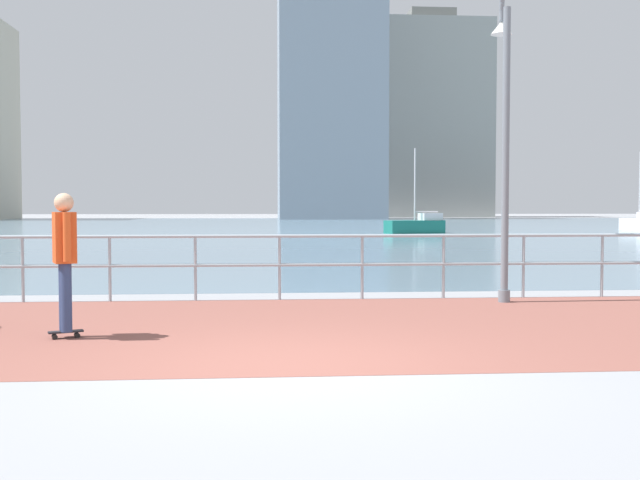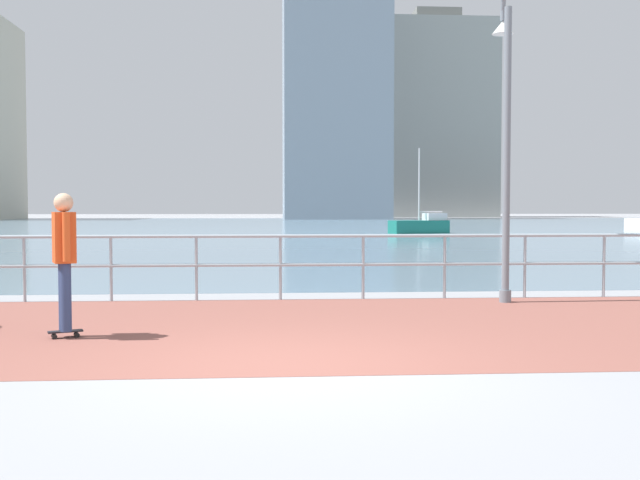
# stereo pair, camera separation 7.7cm
# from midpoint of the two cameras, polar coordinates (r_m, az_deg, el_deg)

# --- Properties ---
(ground) EXTENTS (220.00, 220.00, 0.00)m
(ground) POSITION_cam_midpoint_polar(r_m,az_deg,el_deg) (47.48, -3.72, 0.63)
(ground) COLOR gray
(brick_paving) EXTENTS (28.00, 5.80, 0.01)m
(brick_paving) POSITION_cam_midpoint_polar(r_m,az_deg,el_deg) (9.95, -2.45, -6.53)
(brick_paving) COLOR brown
(brick_paving) RESTS_ON ground
(harbor_water) EXTENTS (180.00, 88.00, 0.00)m
(harbor_water) POSITION_cam_midpoint_polar(r_m,az_deg,el_deg) (57.75, -3.78, 0.97)
(harbor_water) COLOR slate
(harbor_water) RESTS_ON ground
(waterfront_railing) EXTENTS (25.25, 0.06, 1.10)m
(waterfront_railing) POSITION_cam_midpoint_polar(r_m,az_deg,el_deg) (12.75, -2.82, -1.11)
(waterfront_railing) COLOR #9EADB7
(waterfront_railing) RESTS_ON ground
(lamppost) EXTENTS (0.36, 0.81, 5.38)m
(lamppost) POSITION_cam_midpoint_polar(r_m,az_deg,el_deg) (12.99, 13.92, 8.68)
(lamppost) COLOR slate
(lamppost) RESTS_ON ground
(skateboarder) EXTENTS (0.41, 0.55, 1.73)m
(skateboarder) POSITION_cam_midpoint_polar(r_m,az_deg,el_deg) (9.50, -18.42, -0.80)
(skateboarder) COLOR black
(skateboarder) RESTS_ON ground
(sailboat_teal) EXTENTS (3.70, 2.17, 4.97)m
(sailboat_teal) POSITION_cam_midpoint_polar(r_m,az_deg,el_deg) (44.82, 7.63, 1.11)
(sailboat_teal) COLOR #197266
(sailboat_teal) RESTS_ON ground
(tower_slate) EXTENTS (13.11, 10.95, 37.48)m
(tower_slate) POSITION_cam_midpoint_polar(r_m,az_deg,el_deg) (97.68, 1.18, 12.16)
(tower_slate) COLOR #8493A3
(tower_slate) RESTS_ON ground
(tower_steel) EXTENTS (16.51, 10.99, 30.43)m
(tower_steel) POSITION_cam_midpoint_polar(r_m,az_deg,el_deg) (115.15, 8.69, 8.89)
(tower_steel) COLOR #939993
(tower_steel) RESTS_ON ground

